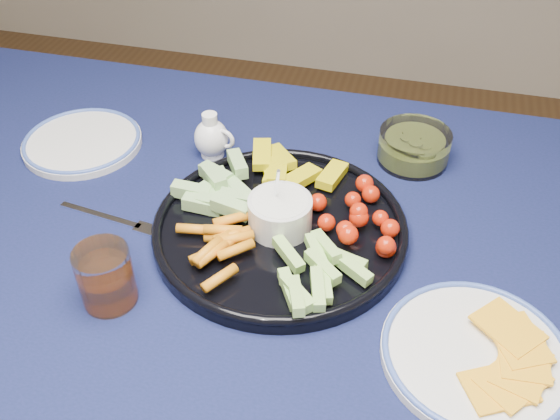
% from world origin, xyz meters
% --- Properties ---
extents(dining_table, '(1.67, 1.07, 0.75)m').
position_xyz_m(dining_table, '(0.00, 0.00, 0.66)').
color(dining_table, '#51351B').
rests_on(dining_table, ground).
extents(crudite_platter, '(0.37, 0.37, 0.12)m').
position_xyz_m(crudite_platter, '(0.05, 0.10, 0.77)').
color(crudite_platter, black).
rests_on(crudite_platter, dining_table).
extents(creamer_pitcher, '(0.07, 0.06, 0.08)m').
position_xyz_m(creamer_pitcher, '(-0.11, 0.26, 0.78)').
color(creamer_pitcher, white).
rests_on(creamer_pitcher, dining_table).
extents(pickle_bowl, '(0.12, 0.12, 0.06)m').
position_xyz_m(pickle_bowl, '(0.23, 0.33, 0.77)').
color(pickle_bowl, silver).
rests_on(pickle_bowl, dining_table).
extents(cheese_plate, '(0.23, 0.23, 0.03)m').
position_xyz_m(cheese_plate, '(0.34, -0.06, 0.76)').
color(cheese_plate, silver).
rests_on(cheese_plate, dining_table).
extents(juice_tumbler, '(0.07, 0.07, 0.09)m').
position_xyz_m(juice_tumbler, '(-0.13, -0.08, 0.78)').
color(juice_tumbler, silver).
rests_on(juice_tumbler, dining_table).
extents(fork_left, '(0.17, 0.04, 0.00)m').
position_xyz_m(fork_left, '(-0.19, 0.06, 0.75)').
color(fork_left, white).
rests_on(fork_left, dining_table).
extents(side_plate_extra, '(0.21, 0.21, 0.02)m').
position_xyz_m(side_plate_extra, '(-0.34, 0.23, 0.75)').
color(side_plate_extra, silver).
rests_on(side_plate_extra, dining_table).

